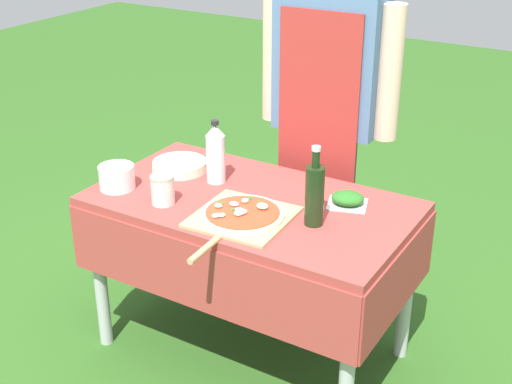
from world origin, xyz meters
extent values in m
plane|color=#2D5B1E|center=(0.00, 0.00, 0.00)|extent=(12.00, 12.00, 0.00)
cube|color=#A83D38|center=(0.00, 0.00, 0.71)|extent=(1.27, 0.71, 0.04)
cube|color=#A83D38|center=(0.00, -0.36, 0.55)|extent=(1.27, 0.01, 0.28)
cube|color=#A83D38|center=(0.00, 0.36, 0.55)|extent=(1.27, 0.01, 0.28)
cube|color=#A83D38|center=(-0.64, 0.00, 0.55)|extent=(0.01, 0.71, 0.28)
cube|color=#A83D38|center=(0.64, 0.00, 0.55)|extent=(0.01, 0.71, 0.28)
cylinder|color=#B7B7BC|center=(-0.58, -0.30, 0.35)|extent=(0.06, 0.06, 0.69)
cylinder|color=#B7B7BC|center=(0.58, -0.30, 0.35)|extent=(0.06, 0.06, 0.69)
cylinder|color=#B7B7BC|center=(-0.58, 0.30, 0.35)|extent=(0.06, 0.06, 0.69)
cylinder|color=#B7B7BC|center=(0.58, 0.30, 0.35)|extent=(0.06, 0.06, 0.69)
cylinder|color=#333D56|center=(0.14, 0.57, 0.43)|extent=(0.12, 0.12, 0.86)
cylinder|color=#333D56|center=(-0.03, 0.57, 0.43)|extent=(0.12, 0.12, 0.86)
cube|color=#4C7099|center=(0.05, 0.57, 1.18)|extent=(0.47, 0.21, 0.64)
cube|color=#9E2D28|center=(0.06, 0.46, 0.94)|extent=(0.37, 0.02, 0.93)
cylinder|color=beige|center=(0.32, 0.58, 1.15)|extent=(0.10, 0.10, 0.57)
cylinder|color=beige|center=(-0.22, 0.56, 1.15)|extent=(0.10, 0.10, 0.57)
cube|color=tan|center=(0.06, -0.15, 0.73)|extent=(0.37, 0.37, 0.01)
cylinder|color=tan|center=(0.07, -0.43, 0.73)|extent=(0.04, 0.20, 0.02)
cylinder|color=beige|center=(0.06, -0.15, 0.74)|extent=(0.32, 0.32, 0.01)
cylinder|color=#D14223|center=(0.06, -0.15, 0.75)|extent=(0.28, 0.28, 0.00)
ellipsoid|color=white|center=(-0.01, -0.24, 0.76)|extent=(0.03, 0.04, 0.01)
ellipsoid|color=white|center=(0.04, -0.16, 0.76)|extent=(0.04, 0.04, 0.01)
ellipsoid|color=white|center=(0.01, -0.23, 0.76)|extent=(0.03, 0.04, 0.01)
ellipsoid|color=white|center=(0.11, -0.09, 0.77)|extent=(0.06, 0.05, 0.02)
ellipsoid|color=white|center=(-0.04, -0.17, 0.76)|extent=(0.03, 0.03, 0.01)
ellipsoid|color=white|center=(0.02, -0.08, 0.76)|extent=(0.03, 0.04, 0.01)
ellipsoid|color=white|center=(0.06, -0.17, 0.76)|extent=(0.04, 0.04, 0.01)
ellipsoid|color=white|center=(0.00, -0.12, 0.76)|extent=(0.04, 0.04, 0.01)
ellipsoid|color=white|center=(0.06, -0.18, 0.76)|extent=(0.04, 0.05, 0.01)
ellipsoid|color=#286B23|center=(0.07, -0.05, 0.76)|extent=(0.02, 0.03, 0.00)
ellipsoid|color=#286B23|center=(0.02, -0.16, 0.76)|extent=(0.02, 0.03, 0.00)
ellipsoid|color=#286B23|center=(0.02, -0.04, 0.76)|extent=(0.03, 0.04, 0.00)
ellipsoid|color=#286B23|center=(-0.05, -0.14, 0.76)|extent=(0.04, 0.03, 0.00)
ellipsoid|color=#286B23|center=(0.04, -0.17, 0.76)|extent=(0.02, 0.04, 0.00)
cylinder|color=black|center=(0.31, -0.05, 0.84)|extent=(0.07, 0.07, 0.23)
cylinder|color=black|center=(0.31, -0.05, 0.99)|extent=(0.03, 0.03, 0.06)
cylinder|color=silver|center=(0.31, -0.05, 1.03)|extent=(0.03, 0.03, 0.02)
cylinder|color=silver|center=(-0.22, 0.08, 0.83)|extent=(0.08, 0.08, 0.20)
cone|color=silver|center=(-0.22, 0.08, 0.96)|extent=(0.08, 0.08, 0.05)
cylinder|color=#232326|center=(-0.22, 0.08, 0.99)|extent=(0.03, 0.03, 0.02)
cube|color=silver|center=(0.35, 0.15, 0.73)|extent=(0.18, 0.17, 0.01)
ellipsoid|color=#286B23|center=(0.35, 0.15, 0.76)|extent=(0.16, 0.15, 0.05)
cylinder|color=silver|center=(-0.53, -0.19, 0.78)|extent=(0.15, 0.15, 0.10)
cylinder|color=beige|center=(-0.42, 0.10, 0.73)|extent=(0.24, 0.24, 0.00)
cylinder|color=beige|center=(-0.42, 0.10, 0.73)|extent=(0.24, 0.24, 0.00)
cylinder|color=beige|center=(-0.42, 0.10, 0.74)|extent=(0.24, 0.24, 0.00)
cylinder|color=beige|center=(-0.42, 0.10, 0.74)|extent=(0.24, 0.24, 0.00)
cylinder|color=beige|center=(-0.42, 0.10, 0.75)|extent=(0.24, 0.24, 0.00)
cylinder|color=beige|center=(-0.42, 0.10, 0.75)|extent=(0.24, 0.24, 0.00)
cylinder|color=beige|center=(-0.42, 0.10, 0.76)|extent=(0.24, 0.24, 0.00)
cylinder|color=beige|center=(-0.42, 0.10, 0.76)|extent=(0.24, 0.24, 0.00)
cylinder|color=silver|center=(-0.28, -0.20, 0.78)|extent=(0.09, 0.09, 0.11)
cylinder|color=#D14223|center=(-0.28, -0.20, 0.76)|extent=(0.08, 0.08, 0.08)
cylinder|color=#B7B2A3|center=(-0.28, -0.20, 0.84)|extent=(0.09, 0.09, 0.01)
camera|label=1|loc=(1.33, -2.18, 1.97)|focal=50.00mm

